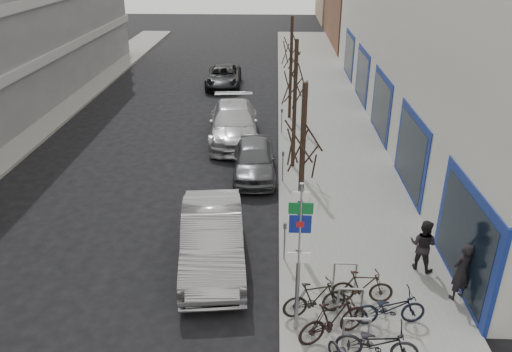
# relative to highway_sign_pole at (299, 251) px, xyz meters

# --- Properties ---
(ground) EXTENTS (120.00, 120.00, 0.00)m
(ground) POSITION_rel_highway_sign_pole_xyz_m (-2.40, 0.01, -2.46)
(ground) COLOR black
(ground) RESTS_ON ground
(sidewalk_east) EXTENTS (5.00, 70.00, 0.15)m
(sidewalk_east) POSITION_rel_highway_sign_pole_xyz_m (2.10, 10.01, -2.38)
(sidewalk_east) COLOR slate
(sidewalk_east) RESTS_ON ground
(highway_sign_pole) EXTENTS (0.55, 0.10, 4.20)m
(highway_sign_pole) POSITION_rel_highway_sign_pole_xyz_m (0.00, 0.00, 0.00)
(highway_sign_pole) COLOR gray
(highway_sign_pole) RESTS_ON ground
(bike_rack) EXTENTS (0.66, 2.26, 0.83)m
(bike_rack) POSITION_rel_highway_sign_pole_xyz_m (1.40, 0.61, -1.80)
(bike_rack) COLOR gray
(bike_rack) RESTS_ON sidewalk_east
(tree_near) EXTENTS (1.80, 1.80, 5.50)m
(tree_near) POSITION_rel_highway_sign_pole_xyz_m (0.20, 3.51, 1.65)
(tree_near) COLOR black
(tree_near) RESTS_ON ground
(tree_mid) EXTENTS (1.80, 1.80, 5.50)m
(tree_mid) POSITION_rel_highway_sign_pole_xyz_m (0.20, 10.01, 1.65)
(tree_mid) COLOR black
(tree_mid) RESTS_ON ground
(tree_far) EXTENTS (1.80, 1.80, 5.50)m
(tree_far) POSITION_rel_highway_sign_pole_xyz_m (0.20, 16.51, 1.65)
(tree_far) COLOR black
(tree_far) RESTS_ON ground
(meter_front) EXTENTS (0.10, 0.08, 1.27)m
(meter_front) POSITION_rel_highway_sign_pole_xyz_m (-0.25, 3.01, -1.54)
(meter_front) COLOR gray
(meter_front) RESTS_ON sidewalk_east
(meter_mid) EXTENTS (0.10, 0.08, 1.27)m
(meter_mid) POSITION_rel_highway_sign_pole_xyz_m (-0.25, 8.51, -1.54)
(meter_mid) COLOR gray
(meter_mid) RESTS_ON sidewalk_east
(meter_back) EXTENTS (0.10, 0.08, 1.27)m
(meter_back) POSITION_rel_highway_sign_pole_xyz_m (-0.25, 14.01, -1.54)
(meter_back) COLOR gray
(meter_back) RESTS_ON sidewalk_east
(bike_near_right) EXTENTS (1.95, 1.37, 1.16)m
(bike_near_right) POSITION_rel_highway_sign_pole_xyz_m (0.87, -0.26, -1.73)
(bike_near_right) COLOR black
(bike_near_right) RESTS_ON sidewalk_east
(bike_mid_curb) EXTENTS (1.86, 0.75, 1.11)m
(bike_mid_curb) POSITION_rel_highway_sign_pole_xyz_m (2.36, 0.32, -1.76)
(bike_mid_curb) COLOR black
(bike_mid_curb) RESTS_ON sidewalk_east
(bike_mid_inner) EXTENTS (1.81, 0.95, 1.05)m
(bike_mid_inner) POSITION_rel_highway_sign_pole_xyz_m (0.50, 0.56, -1.78)
(bike_mid_inner) COLOR black
(bike_mid_inner) RESTS_ON sidewalk_east
(bike_far_curb) EXTENTS (1.95, 0.84, 1.15)m
(bike_far_curb) POSITION_rel_highway_sign_pole_xyz_m (1.81, -0.91, -1.73)
(bike_far_curb) COLOR black
(bike_far_curb) RESTS_ON sidewalk_east
(bike_far_inner) EXTENTS (1.66, 0.51, 1.00)m
(bike_far_inner) POSITION_rel_highway_sign_pole_xyz_m (1.79, 1.11, -1.81)
(bike_far_inner) COLOR black
(bike_far_inner) RESTS_ON sidewalk_east
(parked_car_front) EXTENTS (2.40, 5.35, 1.71)m
(parked_car_front) POSITION_rel_highway_sign_pole_xyz_m (-2.41, 2.97, -1.60)
(parked_car_front) COLOR #939297
(parked_car_front) RESTS_ON ground
(parked_car_mid) EXTENTS (1.93, 4.39, 1.47)m
(parked_car_mid) POSITION_rel_highway_sign_pole_xyz_m (-1.43, 9.32, -1.72)
(parked_car_mid) COLOR #505055
(parked_car_mid) RESTS_ON ground
(parked_car_back) EXTENTS (2.83, 6.01, 1.70)m
(parked_car_back) POSITION_rel_highway_sign_pole_xyz_m (-2.60, 13.43, -1.61)
(parked_car_back) COLOR #B0B1B6
(parked_car_back) RESTS_ON ground
(lane_car) EXTENTS (2.39, 4.93, 1.35)m
(lane_car) POSITION_rel_highway_sign_pole_xyz_m (-4.08, 23.34, -1.78)
(lane_car) COLOR black
(lane_car) RESTS_ON ground
(pedestrian_near) EXTENTS (0.74, 0.64, 1.71)m
(pedestrian_near) POSITION_rel_highway_sign_pole_xyz_m (4.40, 1.39, -1.45)
(pedestrian_near) COLOR black
(pedestrian_near) RESTS_ON sidewalk_east
(pedestrian_far) EXTENTS (0.72, 0.67, 1.62)m
(pedestrian_far) POSITION_rel_highway_sign_pole_xyz_m (3.75, 2.73, -1.50)
(pedestrian_far) COLOR black
(pedestrian_far) RESTS_ON sidewalk_east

